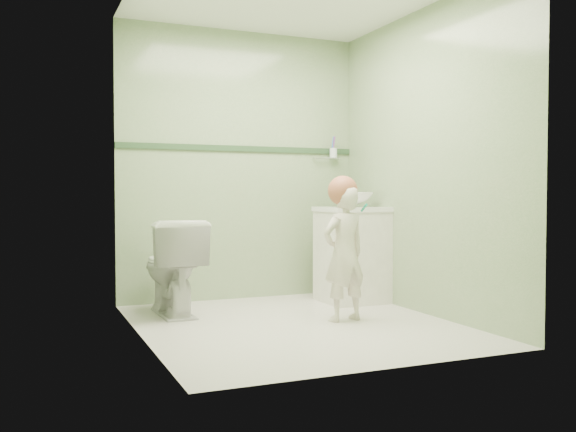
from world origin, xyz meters
name	(u,v)px	position (x,y,z in m)	size (l,w,h in m)	color
ground	(296,325)	(0.00, 0.00, 0.00)	(2.50, 2.50, 0.00)	silver
room_shell	(296,158)	(0.00, 0.00, 1.20)	(2.50, 2.54, 2.40)	#88A777
trim_stripe	(241,149)	(0.00, 1.24, 1.35)	(2.20, 0.02, 0.05)	#2C492C
vanity	(352,256)	(0.84, 0.70, 0.40)	(0.52, 0.50, 0.80)	silver
counter	(352,209)	(0.84, 0.70, 0.81)	(0.54, 0.52, 0.04)	white
basin	(352,200)	(0.84, 0.70, 0.89)	(0.37, 0.37, 0.13)	white
faucet	(342,191)	(0.84, 0.89, 0.97)	(0.03, 0.13, 0.18)	silver
cup_holder	(333,153)	(0.89, 1.18, 1.33)	(0.26, 0.07, 0.21)	silver
toilet	(172,267)	(-0.74, 0.73, 0.37)	(0.42, 0.73, 0.75)	white
toddler	(344,254)	(0.38, -0.01, 0.50)	(0.37, 0.24, 1.00)	beige
hair_cap	(343,191)	(0.38, 0.01, 0.97)	(0.22, 0.22, 0.22)	#A85B40
teal_toothbrush	(363,207)	(0.48, -0.12, 0.85)	(0.11, 0.14, 0.08)	#0C9C79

